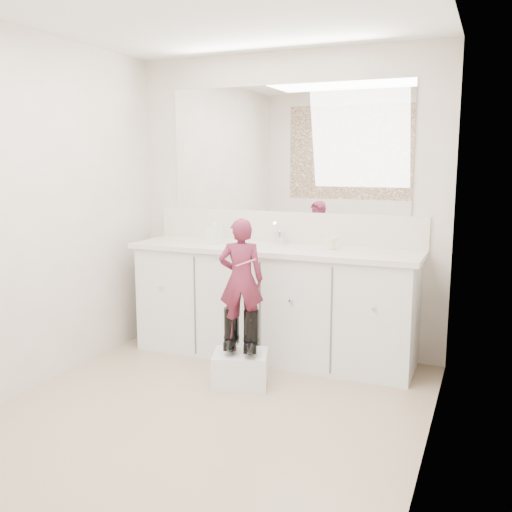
% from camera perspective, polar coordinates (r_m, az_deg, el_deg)
% --- Properties ---
extents(floor, '(3.00, 3.00, 0.00)m').
position_cam_1_polar(floor, '(3.62, -5.59, -15.91)').
color(floor, '#947F61').
rests_on(floor, ground).
extents(ceiling, '(3.00, 3.00, 0.00)m').
position_cam_1_polar(ceiling, '(3.38, -6.31, 24.04)').
color(ceiling, white).
rests_on(ceiling, wall_back).
extents(wall_back, '(2.60, 0.00, 2.60)m').
position_cam_1_polar(wall_back, '(4.65, 2.98, 5.19)').
color(wall_back, '#BDB3A1').
rests_on(wall_back, floor).
extents(wall_left, '(0.00, 3.00, 3.00)m').
position_cam_1_polar(wall_left, '(4.07, -22.25, 3.87)').
color(wall_left, '#BDB3A1').
rests_on(wall_left, floor).
extents(wall_right, '(0.00, 3.00, 3.00)m').
position_cam_1_polar(wall_right, '(2.90, 17.27, 2.14)').
color(wall_right, '#BDB3A1').
rests_on(wall_right, floor).
extents(vanity_cabinet, '(2.20, 0.55, 0.85)m').
position_cam_1_polar(vanity_cabinet, '(4.52, 1.71, -4.88)').
color(vanity_cabinet, silver).
rests_on(vanity_cabinet, floor).
extents(countertop, '(2.28, 0.58, 0.04)m').
position_cam_1_polar(countertop, '(4.42, 1.67, 0.67)').
color(countertop, beige).
rests_on(countertop, vanity_cabinet).
extents(backsplash, '(2.28, 0.03, 0.25)m').
position_cam_1_polar(backsplash, '(4.66, 2.90, 2.91)').
color(backsplash, beige).
rests_on(backsplash, countertop).
extents(mirror, '(2.00, 0.02, 1.00)m').
position_cam_1_polar(mirror, '(4.63, 2.98, 10.62)').
color(mirror, white).
rests_on(mirror, wall_back).
extents(faucet, '(0.08, 0.08, 0.10)m').
position_cam_1_polar(faucet, '(4.56, 2.42, 1.83)').
color(faucet, silver).
rests_on(faucet, countertop).
extents(cup, '(0.12, 0.12, 0.09)m').
position_cam_1_polar(cup, '(4.34, 7.53, 1.31)').
color(cup, '#EEE6BE').
rests_on(cup, countertop).
extents(soap_bottle, '(0.11, 0.12, 0.22)m').
position_cam_1_polar(soap_bottle, '(4.60, -4.21, 2.60)').
color(soap_bottle, silver).
rests_on(soap_bottle, countertop).
extents(step_stool, '(0.45, 0.41, 0.24)m').
position_cam_1_polar(step_stool, '(4.04, -1.57, -11.23)').
color(step_stool, silver).
rests_on(step_stool, floor).
extents(boot_left, '(0.17, 0.23, 0.31)m').
position_cam_1_polar(boot_left, '(4.00, -2.46, -7.35)').
color(boot_left, black).
rests_on(boot_left, step_stool).
extents(boot_right, '(0.17, 0.23, 0.31)m').
position_cam_1_polar(boot_right, '(3.94, -0.47, -7.60)').
color(boot_right, black).
rests_on(boot_right, step_stool).
extents(toddler, '(0.35, 0.29, 0.84)m').
position_cam_1_polar(toddler, '(3.88, -1.50, -2.32)').
color(toddler, '#9D3057').
rests_on(toddler, step_stool).
extents(toothbrush, '(0.13, 0.06, 0.06)m').
position_cam_1_polar(toothbrush, '(3.76, -1.03, -0.67)').
color(toothbrush, '#D15187').
rests_on(toothbrush, toddler).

